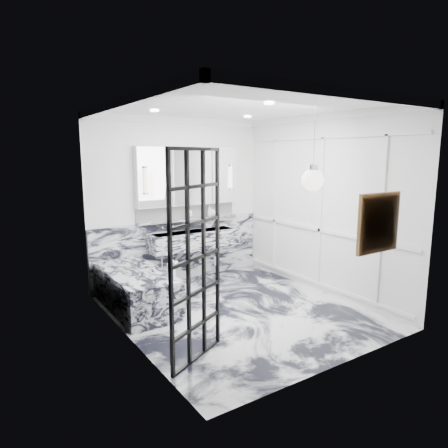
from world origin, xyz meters
TOP-DOWN VIEW (x-y plane):
  - floor at (0.00, 0.00)m, footprint 3.60×3.60m
  - ceiling at (0.00, 0.00)m, footprint 3.60×3.60m
  - wall_back at (0.00, 1.80)m, footprint 3.60×0.00m
  - wall_front at (0.00, -1.80)m, footprint 3.60×0.00m
  - wall_left at (-1.60, 0.00)m, footprint 0.00×3.60m
  - wall_right at (1.60, 0.00)m, footprint 0.00×3.60m
  - marble_clad_back at (0.00, 1.78)m, footprint 3.18×0.05m
  - marble_clad_left at (-1.59, 0.00)m, footprint 0.02×3.56m
  - panel_molding at (1.58, 0.00)m, footprint 0.03×3.40m
  - soap_bottle_a at (0.56, 1.71)m, footprint 0.10×0.10m
  - soap_bottle_b at (0.70, 1.71)m, footprint 0.10×0.10m
  - soap_bottle_c at (0.63, 1.71)m, footprint 0.14×0.14m
  - face_pot at (0.15, 1.71)m, footprint 0.13×0.13m
  - amber_bottle at (0.60, 1.71)m, footprint 0.04×0.04m
  - flower_vase at (-0.86, 0.32)m, footprint 0.07×0.07m
  - crittall_door at (-1.15, -0.85)m, footprint 0.80×0.44m
  - artwork at (0.60, -1.76)m, footprint 0.55×0.05m
  - pendant_light at (0.10, -1.26)m, footprint 0.24×0.24m
  - trough_sink at (0.15, 1.55)m, footprint 1.60×0.45m
  - ledge at (0.15, 1.72)m, footprint 1.90×0.14m
  - subway_tile at (0.15, 1.78)m, footprint 1.90×0.03m
  - mirror_cabinet at (0.15, 1.73)m, footprint 1.90×0.16m
  - sconce_left at (-0.67, 1.63)m, footprint 0.07×0.07m
  - sconce_right at (0.97, 1.63)m, footprint 0.07×0.07m
  - bathtub at (-1.18, 0.90)m, footprint 0.75×1.65m

SIDE VIEW (x-z plane):
  - floor at x=0.00m, z-range 0.00..0.00m
  - bathtub at x=-1.18m, z-range 0.00..0.55m
  - marble_clad_back at x=0.00m, z-range 0.00..1.05m
  - flower_vase at x=-0.86m, z-range 0.55..0.67m
  - trough_sink at x=0.15m, z-range 0.58..0.88m
  - ledge at x=0.15m, z-range 1.05..1.09m
  - crittall_door at x=-1.15m, z-range 0.00..2.24m
  - amber_bottle at x=0.60m, z-range 1.09..1.19m
  - face_pot at x=0.15m, z-range 1.10..1.23m
  - soap_bottle_c at x=0.63m, z-range 1.09..1.24m
  - soap_bottle_b at x=0.70m, z-range 1.09..1.26m
  - soap_bottle_a at x=0.56m, z-range 1.09..1.29m
  - subway_tile at x=0.15m, z-range 1.09..1.32m
  - panel_molding at x=1.58m, z-range 0.15..2.45m
  - marble_clad_left at x=-1.59m, z-range 0.00..2.68m
  - wall_back at x=0.00m, z-range -0.40..3.20m
  - wall_front at x=0.00m, z-range -0.40..3.20m
  - wall_left at x=-1.60m, z-range -0.40..3.20m
  - wall_right at x=1.60m, z-range -0.40..3.20m
  - artwork at x=0.60m, z-range 1.18..1.74m
  - sconce_left at x=-0.67m, z-range 1.58..1.98m
  - sconce_right at x=0.97m, z-range 1.58..1.98m
  - mirror_cabinet at x=0.15m, z-range 1.32..2.32m
  - pendant_light at x=0.10m, z-range 1.79..2.03m
  - ceiling at x=0.00m, z-range 2.80..2.80m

